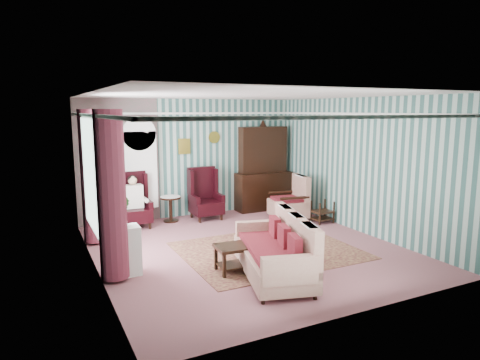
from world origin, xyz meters
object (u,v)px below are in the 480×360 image
dresser_hutch (264,166)px  plant_stand (122,251)px  wingback_right (206,194)px  bookcase (140,176)px  wingback_left (134,200)px  coffee_table (240,258)px  round_side_table (171,209)px  floral_armchair (288,198)px  seated_woman (134,202)px  nest_table (322,211)px  sofa (273,245)px

dresser_hutch → plant_stand: dresser_hutch is taller
wingback_right → plant_stand: wingback_right is taller
bookcase → dresser_hutch: (3.25, -0.12, 0.06)m
wingback_left → coffee_table: 3.59m
bookcase → plant_stand: bookcase is taller
round_side_table → plant_stand: (-1.70, -2.90, 0.10)m
floral_armchair → wingback_right: bearing=70.6°
seated_woman → wingback_left: bearing=0.0°
wingback_right → nest_table: bearing=-33.7°
wingback_right → coffee_table: 3.54m
wingback_left → floral_armchair: 3.63m
dresser_hutch → seated_woman: (-3.50, -0.27, -0.59)m
bookcase → seated_woman: size_ratio=1.90×
seated_woman → floral_armchair: bearing=-15.2°
bookcase → wingback_right: bearing=-14.6°
floral_armchair → seated_woman: bearing=83.9°
plant_stand → wingback_left: bearing=73.8°
wingback_left → dresser_hutch: bearing=4.4°
nest_table → sofa: (-2.76, -2.35, 0.26)m
round_side_table → plant_stand: 3.36m
wingback_right → floral_armchair: bearing=-28.5°
dresser_hutch → nest_table: (0.57, -1.82, -0.91)m
seated_woman → nest_table: size_ratio=2.19×
seated_woman → plant_stand: seated_woman is taller
dresser_hutch → coffee_table: (-2.52, -3.70, -0.96)m
sofa → seated_woman: bearing=34.2°
coffee_table → bookcase: bearing=100.8°
dresser_hutch → sofa: 4.75m
wingback_right → dresser_hutch: bearing=8.8°
dresser_hutch → wingback_right: size_ratio=1.89×
nest_table → plant_stand: bearing=-166.2°
round_side_table → nest_table: size_ratio=1.11×
bookcase → floral_armchair: size_ratio=2.10×
dresser_hutch → sofa: bearing=-117.7°
dresser_hutch → wingback_left: size_ratio=1.89×
bookcase → plant_stand: 3.39m
round_side_table → sofa: (0.41, -4.05, 0.23)m
sofa → floral_armchair: size_ratio=1.90×
seated_woman → floral_armchair: (3.50, -0.95, -0.06)m
bookcase → sofa: size_ratio=1.10×
wingback_left → nest_table: size_ratio=2.31×
wingback_right → wingback_left: bearing=180.0°
seated_woman → coffee_table: 3.59m
sofa → floral_armchair: floral_armchair is taller
floral_armchair → sofa: bearing=152.6°
plant_stand → sofa: size_ratio=0.39×
bookcase → sofa: 4.46m
sofa → floral_armchair: (2.19, 2.95, 0.00)m
nest_table → plant_stand: 5.02m
wingback_right → sofa: size_ratio=0.62×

